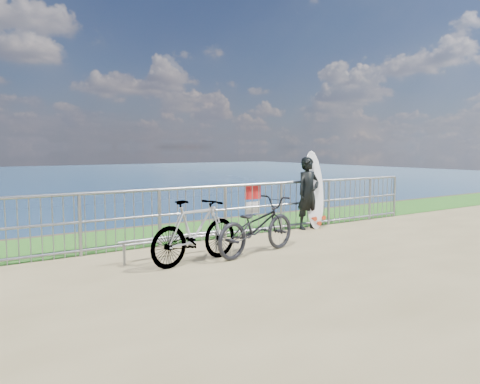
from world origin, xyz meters
TOP-DOWN VIEW (x-y plane):
  - grass_strip at (0.00, 2.70)m, footprint 120.00×120.00m
  - railing at (0.02, 1.60)m, footprint 10.06×0.10m
  - surfer at (1.69, 1.45)m, footprint 0.62×0.41m
  - surfboard at (1.86, 1.44)m, footprint 0.59×0.55m
  - bicycle_near at (-0.83, 0.02)m, footprint 2.03×1.08m
  - bicycle_far at (-2.05, 0.05)m, footprint 1.84×0.83m
  - bike_rack at (-2.22, 0.56)m, footprint 1.94×0.05m

SIDE VIEW (x-z plane):
  - grass_strip at x=0.00m, z-range 0.01..0.01m
  - bike_rack at x=-2.22m, z-range 0.13..0.54m
  - bicycle_near at x=-0.83m, z-range 0.00..1.01m
  - bicycle_far at x=-2.05m, z-range 0.00..1.07m
  - railing at x=0.02m, z-range 0.01..1.14m
  - surfer at x=1.69m, z-range 0.00..1.68m
  - surfboard at x=1.86m, z-range -0.07..1.76m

